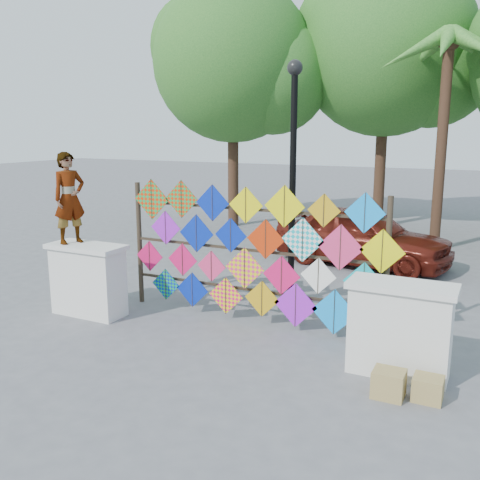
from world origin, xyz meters
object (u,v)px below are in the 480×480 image
(kite_rack, at_px, (254,254))
(lamppost, at_px, (293,161))
(sedan, at_px, (362,236))
(vendor_woman, at_px, (69,198))

(kite_rack, xyz_separation_m, lamppost, (0.18, 1.27, 1.47))
(sedan, xyz_separation_m, lamppost, (-0.50, -3.49, 1.97))
(lamppost, bearing_deg, kite_rack, -97.92)
(kite_rack, xyz_separation_m, vendor_woman, (-3.14, -0.93, 0.86))
(kite_rack, height_order, sedan, kite_rack)
(kite_rack, bearing_deg, vendor_woman, -163.51)
(sedan, distance_m, lamppost, 4.04)
(kite_rack, distance_m, lamppost, 1.95)
(vendor_woman, distance_m, sedan, 6.99)
(vendor_woman, xyz_separation_m, lamppost, (3.32, 2.20, 0.61))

